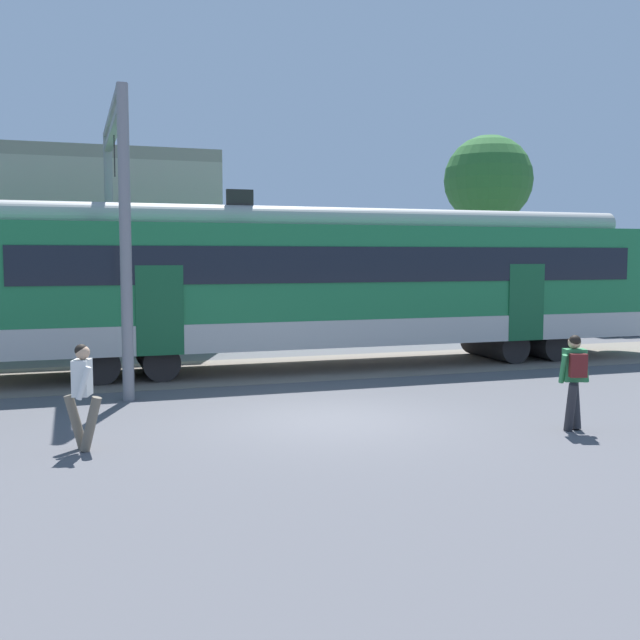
{
  "coord_description": "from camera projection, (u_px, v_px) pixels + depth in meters",
  "views": [
    {
      "loc": [
        -4.49,
        -12.8,
        3.0
      ],
      "look_at": [
        0.73,
        2.85,
        1.6
      ],
      "focal_mm": 42.0,
      "sensor_mm": 36.0,
      "label": 1
    }
  ],
  "objects": [
    {
      "name": "ground_plane",
      "position": [
        331.0,
        420.0,
        13.77
      ],
      "size": [
        160.0,
        160.0,
        0.0
      ],
      "primitive_type": "plane",
      "color": "#515156"
    },
    {
      "name": "catenary_gantry",
      "position": [
        116.0,
        203.0,
        18.33
      ],
      "size": [
        0.24,
        6.64,
        6.53
      ],
      "color": "gray",
      "rests_on": "ground"
    },
    {
      "name": "street_tree_right",
      "position": [
        488.0,
        181.0,
        30.61
      ],
      "size": [
        3.61,
        3.61,
        7.95
      ],
      "color": "brown",
      "rests_on": "ground"
    },
    {
      "name": "pedestrian_green",
      "position": [
        574.0,
        374.0,
        12.84
      ],
      "size": [
        0.63,
        0.59,
        1.67
      ],
      "color": "#28282D",
      "rests_on": "ground"
    },
    {
      "name": "parked_car_grey",
      "position": [
        628.0,
        314.0,
        29.13
      ],
      "size": [
        4.01,
        1.77,
        1.54
      ],
      "color": "gray",
      "rests_on": "ground"
    },
    {
      "name": "pedestrian_white",
      "position": [
        82.0,
        389.0,
        11.54
      ],
      "size": [
        0.6,
        0.62,
        1.67
      ],
      "color": "#6B6051",
      "rests_on": "ground"
    }
  ]
}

